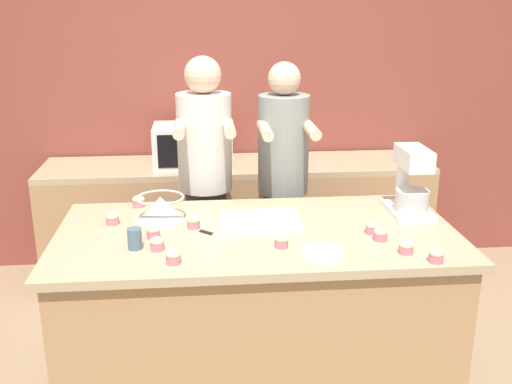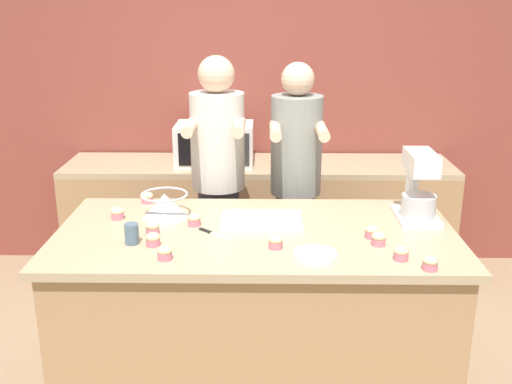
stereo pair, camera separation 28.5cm
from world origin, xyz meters
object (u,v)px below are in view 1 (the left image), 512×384
Objects in this scene: person_left at (206,193)px; cupcake_5 at (193,222)px; cupcake_4 at (157,243)px; microwave_oven at (193,145)px; drinking_glass at (135,239)px; cupcake_10 at (139,201)px; stand_mixer at (411,185)px; mixing_bowl at (161,207)px; cupcake_2 at (173,256)px; cupcake_3 at (112,218)px; cupcake_9 at (372,227)px; cupcake_1 at (153,232)px; cupcake_6 at (436,255)px; cupcake_7 at (281,241)px; baking_tray at (260,220)px; cupcake_0 at (406,247)px; knife at (215,235)px; person_right at (283,193)px; cupcake_8 at (380,234)px; small_plate at (323,252)px.

person_left is 26.30× the size of cupcake_5.
microwave_oven is at bearing 85.26° from cupcake_4.
drinking_glass reaches higher than cupcake_10.
mixing_bowl is at bearing 178.72° from stand_mixer.
cupcake_4 is (-0.08, 0.15, 0.00)m from cupcake_2.
cupcake_9 is at bearing -10.82° from cupcake_3.
cupcake_1 is at bearing -76.34° from cupcake_10.
cupcake_4 and cupcake_6 have the same top height.
microwave_oven is at bearing 103.27° from cupcake_7.
baking_tray is at bearing -4.54° from cupcake_3.
cupcake_4 is 1.00× the size of cupcake_6.
cupcake_6 is at bearing -45.50° from cupcake_0.
drinking_glass is at bearing 172.21° from cupcake_0.
mixing_bowl is 0.44× the size of microwave_oven.
stand_mixer is 1.04m from knife.
mixing_bowl is 0.24m from cupcake_1.
cupcake_3 is 1.53m from cupcake_6.
cupcake_0 is (0.39, -1.09, 0.09)m from person_right.
microwave_oven reaches higher than cupcake_0.
cupcake_7 and cupcake_9 have the same top height.
cupcake_6 is (1.18, -0.24, 0.00)m from cupcake_4.
knife is at bearing -47.86° from cupcake_5.
cupcake_2 is 0.17m from cupcake_4.
baking_tray is 0.27m from knife.
baking_tray is 6.13× the size of cupcake_7.
cupcake_2 reaches higher than knife.
cupcake_0 is 1.00× the size of cupcake_10.
person_left reaches higher than stand_mixer.
cupcake_3 and cupcake_8 have the same top height.
baking_tray is at bearing 5.39° from cupcake_5.
stand_mixer is 0.43m from cupcake_8.
drinking_glass is at bearing -86.17° from cupcake_10.
knife is at bearing 57.72° from cupcake_2.
cupcake_2 is at bearing -44.28° from drinking_glass.
baking_tray is 6.13× the size of cupcake_3.
small_plate is 1.06m from cupcake_3.
cupcake_10 is (-1.15, 0.57, 0.00)m from cupcake_8.
baking_tray is at bearing -107.01° from person_right.
person_left is at bearing 84.53° from cupcake_5.
person_left is 0.85m from cupcake_1.
stand_mixer is 0.81m from cupcake_7.
mixing_bowl reaches higher than small_plate.
mixing_bowl is 3.68× the size of cupcake_0.
cupcake_4 reaches higher than baking_tray.
drinking_glass is at bearing -166.40° from stand_mixer.
person_left reaches higher than cupcake_3.
cupcake_9 is (0.84, -0.15, 0.00)m from cupcake_5.
microwave_oven reaches higher than cupcake_2.
cupcake_2 is at bearing -169.77° from cupcake_8.
cupcake_0 is at bearing -7.34° from cupcake_4.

